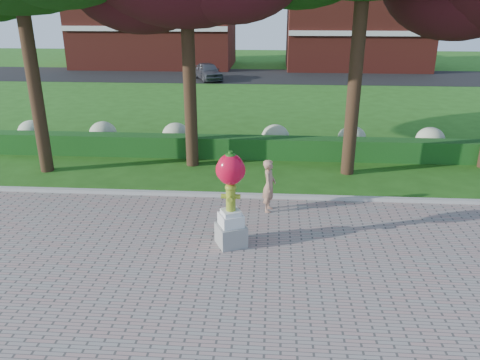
{
  "coord_description": "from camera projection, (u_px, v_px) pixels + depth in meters",
  "views": [
    {
      "loc": [
        0.88,
        -9.99,
        5.56
      ],
      "look_at": [
        0.09,
        1.0,
        1.36
      ],
      "focal_mm": 35.0,
      "sensor_mm": 36.0,
      "label": 1
    }
  ],
  "objects": [
    {
      "name": "building_right",
      "position": [
        356.0,
        31.0,
        41.36
      ],
      "size": [
        12.0,
        8.0,
        6.4
      ],
      "primitive_type": "cube",
      "color": "maroon",
      "rests_on": "ground"
    },
    {
      "name": "parked_car",
      "position": [
        208.0,
        71.0,
        35.36
      ],
      "size": [
        2.9,
        4.04,
        1.28
      ],
      "primitive_type": "imported",
      "rotation": [
        0.0,
        0.0,
        0.42
      ],
      "color": "#42444A",
      "rests_on": "street"
    },
    {
      "name": "hydrant_sculpture",
      "position": [
        231.0,
        197.0,
        10.93
      ],
      "size": [
        0.85,
        0.85,
        2.37
      ],
      "rotation": [
        0.0,
        0.0,
        0.43
      ],
      "color": "gray",
      "rests_on": "walkway"
    },
    {
      "name": "curb",
      "position": [
        242.0,
        196.0,
        14.12
      ],
      "size": [
        40.0,
        0.18,
        0.15
      ],
      "primitive_type": "cube",
      "color": "#ADADA5",
      "rests_on": "ground"
    },
    {
      "name": "woman",
      "position": [
        269.0,
        186.0,
        12.97
      ],
      "size": [
        0.43,
        0.59,
        1.5
      ],
      "primitive_type": "imported",
      "rotation": [
        0.0,
        0.0,
        1.43
      ],
      "color": "#AB7B61",
      "rests_on": "walkway"
    },
    {
      "name": "building_left",
      "position": [
        155.0,
        26.0,
        42.46
      ],
      "size": [
        14.0,
        8.0,
        7.0
      ],
      "primitive_type": "cube",
      "color": "maroon",
      "rests_on": "ground"
    },
    {
      "name": "hydrangea_row",
      "position": [
        265.0,
        137.0,
        18.57
      ],
      "size": [
        20.1,
        1.1,
        0.99
      ],
      "color": "#A4AD84",
      "rests_on": "ground"
    },
    {
      "name": "ground",
      "position": [
        233.0,
        247.0,
        11.35
      ],
      "size": [
        100.0,
        100.0,
        0.0
      ],
      "primitive_type": "plane",
      "color": "#245415",
      "rests_on": "ground"
    },
    {
      "name": "lawn_hedge",
      "position": [
        249.0,
        147.0,
        17.73
      ],
      "size": [
        24.0,
        0.7,
        0.8
      ],
      "primitive_type": "cube",
      "color": "#134417",
      "rests_on": "ground"
    },
    {
      "name": "street",
      "position": [
        263.0,
        76.0,
        37.44
      ],
      "size": [
        50.0,
        8.0,
        0.02
      ],
      "primitive_type": "cube",
      "color": "black",
      "rests_on": "ground"
    }
  ]
}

